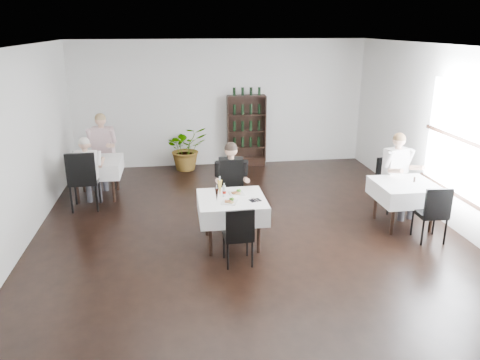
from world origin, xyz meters
The scene contains 24 objects.
room_shell centered at (0.00, 0.00, 1.50)m, with size 9.00×9.00×9.00m.
window_right centered at (3.48, 0.00, 1.50)m, with size 0.06×2.30×1.85m.
wine_shelf centered at (0.60, 4.31, 0.85)m, with size 0.90×0.28×1.75m.
main_table centered at (-0.30, 0.00, 0.62)m, with size 1.03×1.03×0.77m.
left_table centered at (-2.70, 2.50, 0.62)m, with size 0.98×0.98×0.77m.
right_table centered at (2.70, 0.30, 0.62)m, with size 0.98×0.98×0.77m.
potted_tree centered at (-0.87, 4.14, 0.53)m, with size 0.95×0.83×1.06m, color #225F20.
main_chair_far centered at (-0.23, 0.71, 0.54)m, with size 0.46×0.47×0.95m.
main_chair_near centered at (-0.29, -0.71, 0.51)m, with size 0.43×0.43×0.89m.
left_chair_far centered at (-2.63, 3.13, 0.51)m, with size 0.45×0.45×0.89m.
left_chair_near centered at (-2.83, 1.79, 0.65)m, with size 0.53×0.54×1.14m.
right_chair_far centered at (2.80, 1.09, 0.56)m, with size 0.52×0.53×0.97m.
right_chair_near centered at (2.84, -0.39, 0.54)m, with size 0.45×0.46×0.94m.
diner_main centered at (-0.22, 0.68, 0.85)m, with size 0.56×0.57×1.47m.
diner_left_far centered at (-2.66, 3.17, 0.91)m, with size 0.63×0.66×1.57m.
diner_left_near centered at (-2.76, 1.93, 0.80)m, with size 0.54×0.55×1.38m.
diner_right_far centered at (2.81, 0.80, 0.87)m, with size 0.63×0.67×1.51m.
plate_far centered at (-0.20, 0.17, 0.79)m, with size 0.25×0.25×0.07m.
plate_near centered at (-0.35, -0.19, 0.79)m, with size 0.28×0.28×0.07m.
pilsner_dark centered at (-0.54, -0.10, 0.88)m, with size 0.06×0.06×0.26m.
pilsner_lager centered at (-0.47, 0.10, 0.90)m, with size 0.08×0.08×0.33m.
coke_bottle centered at (-0.41, 0.07, 0.86)m, with size 0.06×0.06×0.22m.
napkin_cutlery centered at (0.04, -0.15, 0.78)m, with size 0.20×0.18×0.02m.
pepper_mill centered at (2.87, 0.33, 0.81)m, with size 0.03×0.03×0.09m, color black.
Camera 1 is at (-1.12, -6.70, 3.31)m, focal length 35.00 mm.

